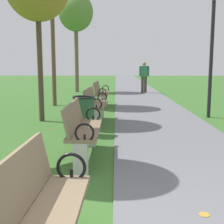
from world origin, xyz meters
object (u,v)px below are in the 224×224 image
Objects in this scene: park_bench_3 at (95,104)px; lamp_post at (212,34)px; pedestrian_walking at (144,75)px; park_bench_2 at (82,129)px; park_bench_1 at (34,221)px; tree_4 at (76,13)px; park_bench_4 at (101,93)px; trash_bin at (84,116)px.

park_bench_3 is 3.76m from lamp_post.
lamp_post is (1.16, -7.52, 1.38)m from pedestrian_walking.
park_bench_3 is at bearing 90.00° from park_bench_2.
tree_4 reaches higher than park_bench_1.
pedestrian_walking is at bearing 69.43° from park_bench_4.
park_bench_4 is at bearing 90.00° from park_bench_2.
trash_bin is at bearing -82.05° from tree_4.
tree_4 is (-1.60, 14.89, 3.70)m from park_bench_1.
lamp_post reaches higher than park_bench_3.
tree_4 is 11.13m from trash_bin.
park_bench_1 is at bearing -90.00° from park_bench_2.
tree_4 is at bearing 105.00° from park_bench_4.
park_bench_3 is 1.40m from trash_bin.
park_bench_2 is 0.99× the size of park_bench_4.
tree_4 is 4.90m from pedestrian_walking.
park_bench_1 is 7.71m from lamp_post.
pedestrian_walking is at bearing 76.50° from park_bench_3.
tree_4 is at bearing 96.12° from park_bench_1.
trash_bin is (-2.16, -9.78, -0.50)m from pedestrian_walking.
park_bench_3 reaches higher than trash_bin.
trash_bin is (-0.15, -4.42, -0.06)m from park_bench_4.
park_bench_1 is 5.91m from park_bench_3.
trash_bin is at bearing -145.73° from lamp_post.
park_bench_3 is at bearing -90.00° from park_bench_4.
park_bench_3 is 0.47× the size of lamp_post.
park_bench_1 is 1.00× the size of park_bench_4.
park_bench_2 is 6.04m from park_bench_4.
park_bench_1 is at bearing -88.13° from trash_bin.
park_bench_3 is at bearing -164.66° from lamp_post.
park_bench_4 is 4.25m from lamp_post.
park_bench_4 is at bearing 90.00° from park_bench_3.
tree_4 is 6.24× the size of trash_bin.
park_bench_3 is 1.93× the size of trash_bin.
trash_bin is (-0.15, -1.39, -0.06)m from park_bench_3.
lamp_post is at bearing -34.14° from park_bench_4.
trash_bin is (-0.15, 1.62, -0.06)m from park_bench_2.
park_bench_4 reaches higher than trash_bin.
park_bench_2 is 0.31× the size of tree_4.
lamp_post is at bearing 34.27° from trash_bin.
park_bench_4 is 0.31× the size of tree_4.
park_bench_3 is 8.64m from pedestrian_walking.
pedestrian_walking is (3.61, -0.59, -3.26)m from tree_4.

